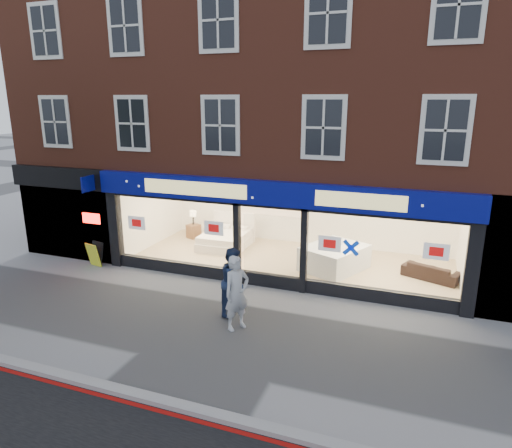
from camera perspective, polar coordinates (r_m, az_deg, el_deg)
The scene contains 12 objects.
ground at distance 11.49m, azimuth -3.34°, elevation -13.47°, with size 120.00×120.00×0.00m, color gray.
kerb_line at distance 9.20m, azimuth -11.70°, elevation -21.99°, with size 60.00×0.10×0.01m, color #8C0A07.
kerb_stone at distance 9.30m, azimuth -11.02°, elevation -21.07°, with size 60.00×0.25×0.12m, color gray.
showroom_floor at distance 15.99m, azimuth 4.22°, elevation -4.73°, with size 11.00×4.50×0.10m, color tan.
building at distance 16.68m, azimuth 6.35°, elevation 19.20°, with size 19.00×8.26×10.30m.
display_bed at distance 17.33m, azimuth -3.76°, elevation -1.81°, with size 1.72×2.08×1.15m.
bedside_table at distance 18.58m, azimuth -7.79°, elevation -0.88°, with size 0.45×0.45×0.55m, color brown.
mattress_stack at distance 15.27m, azimuth 9.77°, elevation -4.15°, with size 2.26×2.46×0.79m.
sofa at distance 15.29m, azimuth 21.03°, elevation -5.53°, with size 1.70×0.67×0.50m, color black.
a_board at distance 16.53m, azimuth -19.46°, elevation -3.58°, with size 0.54×0.35×0.83m, color yellow.
pedestrian_grey at distance 11.31m, azimuth -2.41°, elevation -8.60°, with size 0.69×0.45×1.89m, color #B3B6BB.
pedestrian_blue at distance 12.06m, azimuth -2.76°, elevation -7.18°, with size 0.89×0.70×1.84m, color #192646.
Camera 1 is at (4.10, -9.19, 5.55)m, focal length 32.00 mm.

